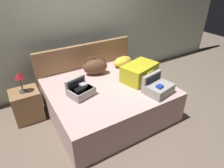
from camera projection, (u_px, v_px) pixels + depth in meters
name	position (u px, v px, depth m)	size (l,w,h in m)	color
ground_plane	(121.00, 126.00, 3.15)	(12.00, 12.00, 0.00)	#6B5B4C
back_wall	(75.00, 24.00, 3.70)	(8.00, 0.10, 2.60)	#B7C1B2
bed	(108.00, 100.00, 3.30)	(1.89, 1.65, 0.55)	#BC9993
headboard	(86.00, 69.00, 3.83)	(1.92, 0.08, 1.01)	olive
hard_case_large	(139.00, 72.00, 3.27)	(0.68, 0.54, 0.29)	gold
hard_case_medium	(158.00, 87.00, 2.94)	(0.46, 0.41, 0.28)	gray
hard_case_small	(81.00, 90.00, 2.89)	(0.42, 0.38, 0.25)	gray
duffel_bag	(95.00, 67.00, 3.45)	(0.48, 0.35, 0.34)	brown
pillow_near_headboard	(123.00, 61.00, 3.78)	(0.42, 0.24, 0.18)	gold
nightstand	(27.00, 105.00, 3.19)	(0.44, 0.40, 0.53)	olive
table_lamp	(19.00, 77.00, 2.92)	(0.15, 0.15, 0.35)	#3F3833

